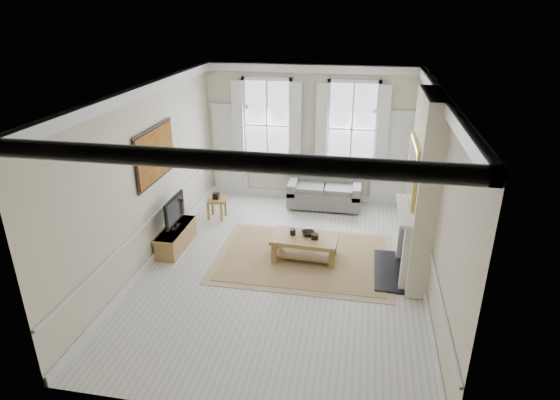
% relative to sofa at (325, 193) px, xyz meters
% --- Properties ---
extents(floor, '(7.20, 7.20, 0.00)m').
position_rel_sofa_xyz_m(floor, '(-0.48, -3.11, -0.35)').
color(floor, '#B7B5AD').
rests_on(floor, ground).
extents(ceiling, '(7.20, 7.20, 0.00)m').
position_rel_sofa_xyz_m(ceiling, '(-0.48, -3.11, 3.05)').
color(ceiling, white).
rests_on(ceiling, back_wall).
extents(back_wall, '(5.20, 0.00, 5.20)m').
position_rel_sofa_xyz_m(back_wall, '(-0.48, 0.49, 1.35)').
color(back_wall, beige).
rests_on(back_wall, floor).
extents(left_wall, '(0.00, 7.20, 7.20)m').
position_rel_sofa_xyz_m(left_wall, '(-3.08, -3.11, 1.35)').
color(left_wall, beige).
rests_on(left_wall, floor).
extents(right_wall, '(0.00, 7.20, 7.20)m').
position_rel_sofa_xyz_m(right_wall, '(2.12, -3.11, 1.35)').
color(right_wall, beige).
rests_on(right_wall, floor).
extents(window_left, '(1.26, 0.20, 2.20)m').
position_rel_sofa_xyz_m(window_left, '(-1.53, 0.44, 1.55)').
color(window_left, '#B2BCC6').
rests_on(window_left, back_wall).
extents(window_right, '(1.26, 0.20, 2.20)m').
position_rel_sofa_xyz_m(window_right, '(0.57, 0.44, 1.55)').
color(window_right, '#B2BCC6').
rests_on(window_right, back_wall).
extents(door_left, '(0.90, 0.08, 2.30)m').
position_rel_sofa_xyz_m(door_left, '(-2.53, 0.45, 0.80)').
color(door_left, silver).
rests_on(door_left, floor).
extents(door_right, '(0.90, 0.08, 2.30)m').
position_rel_sofa_xyz_m(door_right, '(1.57, 0.45, 0.80)').
color(door_right, silver).
rests_on(door_right, floor).
extents(painting, '(0.05, 1.66, 1.06)m').
position_rel_sofa_xyz_m(painting, '(-3.04, -2.81, 1.70)').
color(painting, '#A16A1B').
rests_on(painting, left_wall).
extents(chimney_breast, '(0.35, 1.70, 3.38)m').
position_rel_sofa_xyz_m(chimney_breast, '(1.94, -2.91, 1.35)').
color(chimney_breast, beige).
rests_on(chimney_breast, floor).
extents(hearth, '(0.55, 1.50, 0.05)m').
position_rel_sofa_xyz_m(hearth, '(1.52, -2.91, -0.33)').
color(hearth, black).
rests_on(hearth, floor).
extents(fireplace, '(0.21, 1.45, 1.33)m').
position_rel_sofa_xyz_m(fireplace, '(1.71, -2.91, 0.38)').
color(fireplace, silver).
rests_on(fireplace, floor).
extents(mirror, '(0.06, 1.26, 1.06)m').
position_rel_sofa_xyz_m(mirror, '(1.73, -2.91, 1.70)').
color(mirror, gold).
rests_on(mirror, chimney_breast).
extents(sofa, '(1.77, 0.86, 0.84)m').
position_rel_sofa_xyz_m(sofa, '(0.00, 0.00, 0.00)').
color(sofa, slate).
rests_on(sofa, floor).
extents(side_table, '(0.48, 0.48, 0.49)m').
position_rel_sofa_xyz_m(side_table, '(-2.44, -1.16, 0.03)').
color(side_table, brown).
rests_on(side_table, floor).
extents(rug, '(3.50, 2.60, 0.02)m').
position_rel_sofa_xyz_m(rug, '(-0.14, -2.69, -0.34)').
color(rug, '#9C7550').
rests_on(rug, floor).
extents(coffee_table, '(1.32, 0.81, 0.48)m').
position_rel_sofa_xyz_m(coffee_table, '(-0.14, -2.69, 0.05)').
color(coffee_table, brown).
rests_on(coffee_table, rug).
extents(ceramic_pot_a, '(0.12, 0.12, 0.12)m').
position_rel_sofa_xyz_m(ceramic_pot_a, '(-0.39, -2.64, 0.19)').
color(ceramic_pot_a, black).
rests_on(ceramic_pot_a, coffee_table).
extents(ceramic_pot_b, '(0.14, 0.14, 0.10)m').
position_rel_sofa_xyz_m(ceramic_pot_b, '(0.06, -2.74, 0.18)').
color(ceramic_pot_b, black).
rests_on(ceramic_pot_b, coffee_table).
extents(bowl, '(0.34, 0.34, 0.07)m').
position_rel_sofa_xyz_m(bowl, '(-0.09, -2.59, 0.16)').
color(bowl, black).
rests_on(bowl, coffee_table).
extents(tv_stand, '(0.41, 1.27, 0.45)m').
position_rel_sofa_xyz_m(tv_stand, '(-2.82, -2.73, -0.13)').
color(tv_stand, brown).
rests_on(tv_stand, floor).
extents(tv, '(0.08, 0.90, 0.68)m').
position_rel_sofa_xyz_m(tv, '(-2.80, -2.73, 0.50)').
color(tv, black).
rests_on(tv, tv_stand).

